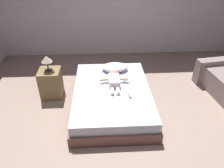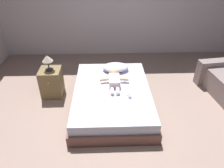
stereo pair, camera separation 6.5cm
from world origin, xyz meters
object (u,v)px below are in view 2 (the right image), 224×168
object	(u,v)px
toothbrush	(126,79)
baby	(114,79)
nightstand	(52,82)
lamp	(47,59)
baby_bottle	(129,95)
bed	(112,97)
pillow	(115,67)

from	to	relation	value
toothbrush	baby	bearing A→B (deg)	-160.79
nightstand	toothbrush	bearing A→B (deg)	-3.50
toothbrush	lamp	world-z (taller)	lamp
toothbrush	baby_bottle	size ratio (longest dim) A/B	1.45
baby_bottle	lamp	bearing A→B (deg)	156.67
bed	toothbrush	distance (m)	0.43
toothbrush	nightstand	world-z (taller)	nightstand
pillow	lamp	distance (m)	1.30
baby	toothbrush	size ratio (longest dim) A/B	4.29
baby	nightstand	xyz separation A→B (m)	(-1.18, 0.16, -0.16)
pillow	toothbrush	size ratio (longest dim) A/B	3.21
bed	nightstand	distance (m)	1.20
toothbrush	lamp	size ratio (longest dim) A/B	0.54
nightstand	pillow	bearing A→B (deg)	12.56
pillow	baby_bottle	bearing A→B (deg)	-77.94
lamp	baby_bottle	size ratio (longest dim) A/B	2.69
bed	nightstand	xyz separation A→B (m)	(-1.14, 0.37, 0.10)
pillow	baby	size ratio (longest dim) A/B	0.75
lamp	bed	bearing A→B (deg)	-18.15
pillow	lamp	world-z (taller)	lamp
baby	baby_bottle	world-z (taller)	baby
baby	lamp	size ratio (longest dim) A/B	2.32
bed	pillow	size ratio (longest dim) A/B	3.78
pillow	lamp	bearing A→B (deg)	-167.44
pillow	baby_bottle	world-z (taller)	pillow
bed	baby	xyz separation A→B (m)	(0.05, 0.21, 0.25)
bed	pillow	distance (m)	0.70
nightstand	lamp	bearing A→B (deg)	90.00
lamp	baby	bearing A→B (deg)	-7.73
toothbrush	nightstand	xyz separation A→B (m)	(-1.40, 0.09, -0.09)
baby	nightstand	size ratio (longest dim) A/B	1.25
toothbrush	baby_bottle	bearing A→B (deg)	-88.19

